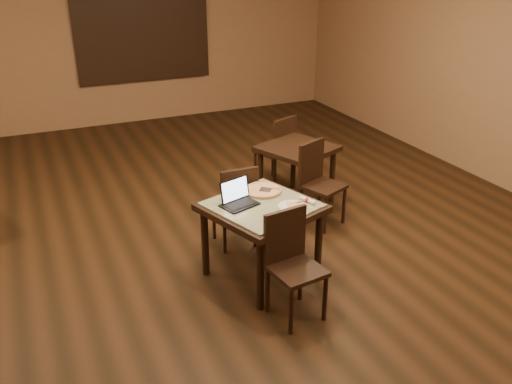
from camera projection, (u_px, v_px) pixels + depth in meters
name	position (u px, v px, depth m)	size (l,w,h in m)	color
ground	(219.00, 250.00, 5.70)	(10.00, 10.00, 0.00)	black
wall_back	(114.00, 38.00, 9.25)	(8.00, 0.02, 3.00)	#856244
mural	(143.00, 34.00, 9.38)	(2.34, 0.05, 1.64)	#275090
tiled_table	(262.00, 214.00, 4.99)	(1.17, 1.17, 0.76)	black
chair_main_near	(291.00, 258.00, 4.53)	(0.46, 0.46, 0.94)	black
chair_main_far	(236.00, 202.00, 5.57)	(0.40, 0.40, 0.91)	black
laptop	(237.00, 198.00, 4.94)	(0.37, 0.34, 0.22)	black
plate	(292.00, 207.00, 4.88)	(0.26, 0.26, 0.01)	white
pizza_slice	(292.00, 205.00, 4.87)	(0.17, 0.17, 0.02)	#FBDCA7
pizza_pan	(263.00, 191.00, 5.19)	(0.35, 0.35, 0.01)	silver
pizza_whole	(263.00, 190.00, 5.19)	(0.36, 0.36, 0.03)	#FBDCA7
spatula	(266.00, 190.00, 5.17)	(0.11, 0.26, 0.01)	silver
napkin_roll	(308.00, 200.00, 4.97)	(0.09, 0.18, 0.04)	white
other_table_a	(297.00, 156.00, 6.54)	(1.02, 1.02, 0.73)	black
other_table_a_chair_near	(318.00, 178.00, 6.09)	(0.53, 0.53, 0.95)	black
other_table_a_chair_far	(279.00, 147.00, 7.04)	(0.53, 0.53, 0.95)	black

